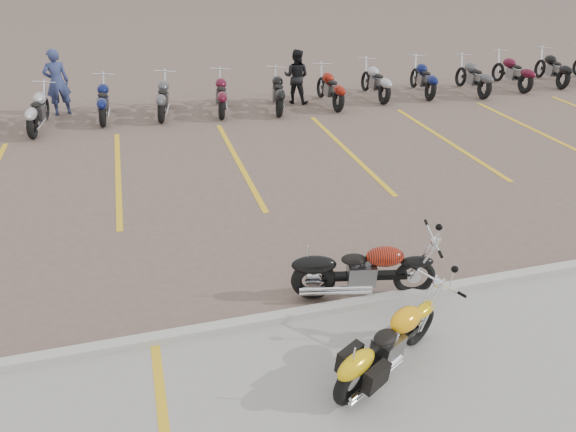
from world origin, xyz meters
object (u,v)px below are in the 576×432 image
object	(u,v)px
person_a	(57,82)
person_b	(296,77)
flame_cruiser	(360,271)
yellow_cruiser	(384,346)

from	to	relation	value
person_a	person_b	distance (m)	6.92
flame_cruiser	person_a	xyz separation A→B (m)	(-4.86, 10.78, 0.50)
flame_cruiser	person_b	distance (m)	10.28
yellow_cruiser	person_a	distance (m)	13.16
yellow_cruiser	person_b	world-z (taller)	person_b
person_a	person_b	world-z (taller)	person_a
yellow_cruiser	person_b	size ratio (longest dim) A/B	1.09
flame_cruiser	yellow_cruiser	bearing A→B (deg)	-89.20
yellow_cruiser	flame_cruiser	world-z (taller)	flame_cruiser
yellow_cruiser	person_a	bearing A→B (deg)	80.02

